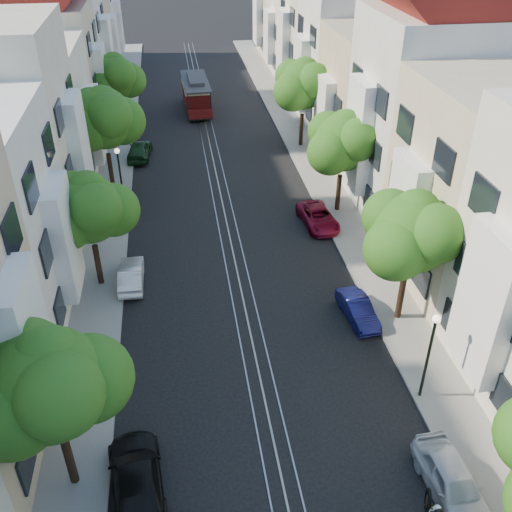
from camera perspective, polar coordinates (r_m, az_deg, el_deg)
name	(u,v)px	position (r m, az deg, el deg)	size (l,w,h in m)	color
ground	(215,167)	(43.11, -4.16, 8.90)	(200.00, 200.00, 0.00)	black
sidewalk_east	(310,160)	(44.15, 5.38, 9.53)	(2.50, 80.00, 0.12)	gray
sidewalk_west	(116,172)	(43.23, -13.87, 8.16)	(2.50, 80.00, 0.12)	gray
rail_left	(207,167)	(43.07, -4.90, 8.86)	(0.06, 80.00, 0.02)	gray
rail_slot	(215,167)	(43.11, -4.16, 8.91)	(0.06, 80.00, 0.02)	gray
rail_right	(222,166)	(43.14, -3.42, 8.96)	(0.06, 80.00, 0.02)	gray
lane_line	(215,167)	(43.11, -4.16, 8.90)	(0.08, 80.00, 0.01)	tan
townhouses_east	(376,91)	(43.62, 11.92, 15.87)	(7.75, 72.00, 12.00)	beige
townhouses_west	(35,108)	(42.12, -21.22, 13.62)	(7.75, 72.00, 11.76)	silver
tree_e_b	(413,235)	(25.99, 15.44, 2.08)	(4.93, 4.08, 6.68)	black
tree_e_c	(344,143)	(35.28, 8.78, 11.07)	(4.84, 3.99, 6.52)	black
tree_e_d	(304,85)	(45.23, 4.83, 16.63)	(5.01, 4.16, 6.85)	black
tree_w_a	(51,387)	(18.98, -19.82, -12.19)	(4.93, 4.08, 6.68)	black
tree_w_b	(90,211)	(28.81, -16.31, 4.37)	(4.72, 3.87, 6.27)	black
tree_w_c	(104,120)	(38.58, -14.95, 13.03)	(5.13, 4.28, 7.09)	black
tree_w_d	(115,79)	(49.18, -13.93, 16.85)	(4.84, 3.99, 6.52)	black
lamp_east	(431,345)	(23.09, 17.07, -8.48)	(0.32, 0.32, 4.16)	black
lamp_west	(120,170)	(36.55, -13.48, 8.34)	(0.32, 0.32, 4.16)	black
cable_car	(196,92)	(54.67, -6.02, 15.96)	(2.50, 7.33, 2.79)	black
parked_car_e_near	(453,483)	(21.79, 19.08, -20.62)	(1.58, 3.93, 1.34)	silver
parked_car_e_mid	(358,309)	(27.89, 10.14, -5.29)	(1.13, 3.25, 1.07)	#0D0F41
parked_car_e_far	(318,217)	(35.18, 6.22, 3.88)	(1.83, 3.98, 1.11)	maroon
parked_car_w_near	(137,478)	(21.26, -11.86, -20.94)	(1.81, 4.46, 1.29)	black
parked_car_w_mid	(131,275)	(30.43, -12.38, -1.85)	(1.21, 3.47, 1.14)	silver
parked_car_w_far	(140,150)	(45.12, -11.57, 10.38)	(1.59, 3.96, 1.35)	#143218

